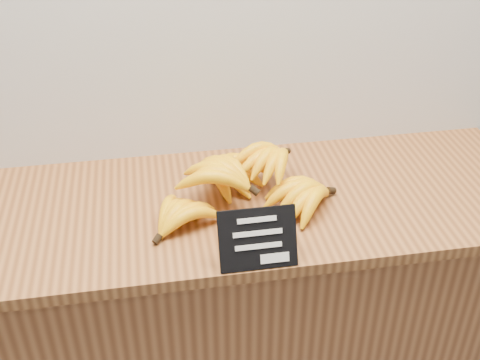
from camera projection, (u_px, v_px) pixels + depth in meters
The scene contains 4 objects.
counter at pixel (237, 334), 1.75m from camera, with size 1.47×0.50×0.90m, color #93582F.
counter_top at pixel (237, 204), 1.50m from camera, with size 1.55×0.54×0.03m, color #995D2F.
chalkboard_sign at pixel (258, 239), 1.26m from camera, with size 0.17×0.01×0.13m, color black.
banana_pile at pixel (242, 183), 1.46m from camera, with size 0.49×0.34×0.12m.
Camera 1 is at (-0.31, 1.54, 1.79)m, focal length 45.00 mm.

